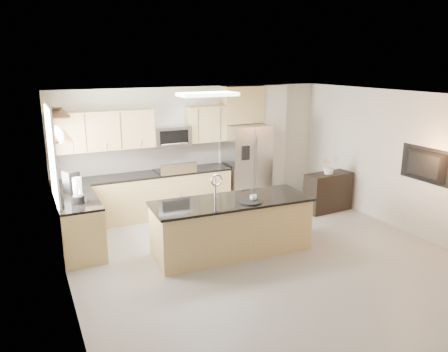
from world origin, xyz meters
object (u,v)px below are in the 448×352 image
microwave (171,136)px  bowl (55,108)px  island (232,226)px  platter (250,202)px  refrigerator (246,165)px  credenza (328,192)px  cup (253,198)px  flower_vase (330,160)px  blender (78,192)px  kettle (81,195)px  range (175,192)px  television (423,165)px  coffee_maker (72,183)px

microwave → bowl: 2.55m
island → platter: size_ratio=7.13×
refrigerator → bowl: (-3.91, -0.77, 1.49)m
credenza → island: bearing=-164.4°
microwave → cup: size_ratio=6.39×
cup → flower_vase: (2.45, 1.15, 0.17)m
credenza → flower_vase: flower_vase is taller
microwave → blender: bearing=-144.1°
refrigerator → island: (-1.44, -2.20, -0.43)m
kettle → bowl: bearing=116.6°
refrigerator → cup: size_ratio=14.96×
range → refrigerator: size_ratio=0.64×
microwave → flower_vase: bearing=-25.0°
microwave → bowl: (-2.25, -0.94, 0.75)m
microwave → credenza: microwave is taller
microwave → credenza: bearing=-24.3°
blender → kettle: blender is taller
platter → microwave: bearing=99.6°
range → island: size_ratio=0.43×
microwave → platter: 2.73m
credenza → television: 2.17m
bowl → television: bearing=-21.8°
flower_vase → television: (0.53, -1.85, 0.23)m
television → range: bearing=48.4°
island → bowl: (-2.47, 1.42, 1.92)m
flower_vase → television: 1.94m
credenza → cup: size_ratio=8.62×
kettle → flower_vase: flower_vase is taller
coffee_maker → blender: bearing=-88.2°
flower_vase → coffee_maker: bearing=174.1°
cup → island: bearing=151.0°
blender → refrigerator: bearing=19.6°
blender → flower_vase: (5.05, 0.11, 0.02)m
flower_vase → refrigerator: bearing=137.2°
credenza → cup: (-2.49, -1.18, 0.55)m
range → flower_vase: flower_vase is taller
island → television: size_ratio=2.48×
credenza → blender: (-5.09, -0.14, 0.69)m
credenza → kettle: kettle is taller
range → bowl: bearing=-160.0°
coffee_maker → television: (5.61, -2.38, 0.25)m
credenza → flower_vase: (-0.04, -0.03, 0.71)m
bowl → kettle: bearing=-63.4°
microwave → coffee_maker: size_ratio=1.98×
range → credenza: size_ratio=1.11×
credenza → coffee_maker: bearing=170.3°
island → cup: island is taller
island → platter: bearing=-43.4°
range → coffee_maker: bearing=-160.5°
refrigerator → bowl: bearing=-168.8°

